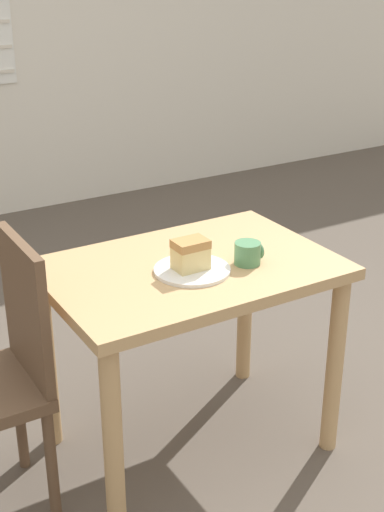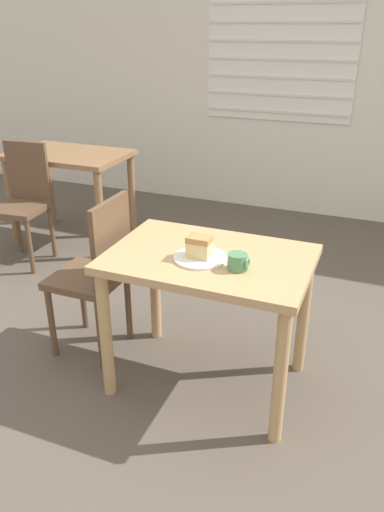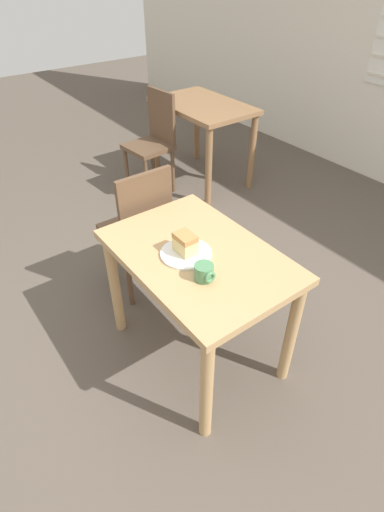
{
  "view_description": "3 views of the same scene",
  "coord_description": "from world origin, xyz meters",
  "px_view_note": "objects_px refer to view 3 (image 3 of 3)",
  "views": [
    {
      "loc": [
        -1.06,
        -1.63,
        1.69
      ],
      "look_at": [
        0.03,
        0.2,
        0.77
      ],
      "focal_mm": 50.0,
      "sensor_mm": 36.0,
      "label": 1
    },
    {
      "loc": [
        0.75,
        -1.78,
        1.72
      ],
      "look_at": [
        -0.02,
        0.15,
        0.75
      ],
      "focal_mm": 35.0,
      "sensor_mm": 36.0,
      "label": 2
    },
    {
      "loc": [
        1.25,
        -0.72,
        1.91
      ],
      "look_at": [
        0.06,
        0.17,
        0.74
      ],
      "focal_mm": 28.0,
      "sensor_mm": 36.0,
      "label": 3
    }
  ],
  "objects_px": {
    "plate": "(186,253)",
    "coffee_mug": "(204,272)",
    "chair_near_window": "(139,228)",
    "cake_slice": "(185,243)",
    "dining_table_far": "(203,118)",
    "chair_far_corner": "(153,140)",
    "dining_table_near": "(198,272)"
  },
  "relations": [
    {
      "from": "dining_table_near",
      "to": "chair_near_window",
      "type": "xyz_separation_m",
      "value": [
        -0.66,
        0.04,
        -0.11
      ]
    },
    {
      "from": "chair_far_corner",
      "to": "cake_slice",
      "type": "xyz_separation_m",
      "value": [
        1.79,
        -0.94,
        0.29
      ]
    },
    {
      "from": "cake_slice",
      "to": "dining_table_far",
      "type": "bearing_deg",
      "value": 139.91
    },
    {
      "from": "coffee_mug",
      "to": "dining_table_far",
      "type": "bearing_deg",
      "value": 142.23
    },
    {
      "from": "cake_slice",
      "to": "coffee_mug",
      "type": "xyz_separation_m",
      "value": [
        0.2,
        -0.04,
        -0.02
      ]
    },
    {
      "from": "dining_table_near",
      "to": "cake_slice",
      "type": "relative_size",
      "value": 8.74
    },
    {
      "from": "dining_table_near",
      "to": "plate",
      "type": "xyz_separation_m",
      "value": [
        -0.02,
        -0.05,
        0.13
      ]
    },
    {
      "from": "cake_slice",
      "to": "dining_table_near",
      "type": "bearing_deg",
      "value": 61.03
    },
    {
      "from": "chair_far_corner",
      "to": "dining_table_far",
      "type": "bearing_deg",
      "value": 73.67
    },
    {
      "from": "dining_table_far",
      "to": "dining_table_near",
      "type": "bearing_deg",
      "value": -38.52
    },
    {
      "from": "cake_slice",
      "to": "coffee_mug",
      "type": "bearing_deg",
      "value": -11.4
    },
    {
      "from": "dining_table_near",
      "to": "cake_slice",
      "type": "xyz_separation_m",
      "value": [
        -0.03,
        -0.05,
        0.19
      ]
    },
    {
      "from": "chair_far_corner",
      "to": "plate",
      "type": "bearing_deg",
      "value": -32.82
    },
    {
      "from": "dining_table_far",
      "to": "chair_near_window",
      "type": "relative_size",
      "value": 1.04
    },
    {
      "from": "chair_near_window",
      "to": "coffee_mug",
      "type": "relative_size",
      "value": 9.59
    },
    {
      "from": "dining_table_near",
      "to": "coffee_mug",
      "type": "height_order",
      "value": "coffee_mug"
    },
    {
      "from": "dining_table_far",
      "to": "chair_far_corner",
      "type": "relative_size",
      "value": 1.04
    },
    {
      "from": "dining_table_far",
      "to": "chair_near_window",
      "type": "bearing_deg",
      "value": -51.27
    },
    {
      "from": "dining_table_far",
      "to": "coffee_mug",
      "type": "height_order",
      "value": "coffee_mug"
    },
    {
      "from": "plate",
      "to": "coffee_mug",
      "type": "relative_size",
      "value": 2.61
    },
    {
      "from": "cake_slice",
      "to": "plate",
      "type": "bearing_deg",
      "value": -3.45
    },
    {
      "from": "dining_table_near",
      "to": "cake_slice",
      "type": "height_order",
      "value": "cake_slice"
    },
    {
      "from": "plate",
      "to": "coffee_mug",
      "type": "height_order",
      "value": "coffee_mug"
    },
    {
      "from": "dining_table_far",
      "to": "cake_slice",
      "type": "relative_size",
      "value": 8.77
    },
    {
      "from": "dining_table_near",
      "to": "chair_near_window",
      "type": "relative_size",
      "value": 1.04
    },
    {
      "from": "plate",
      "to": "cake_slice",
      "type": "height_order",
      "value": "cake_slice"
    },
    {
      "from": "dining_table_far",
      "to": "chair_far_corner",
      "type": "xyz_separation_m",
      "value": [
        -0.1,
        -0.49,
        -0.12
      ]
    },
    {
      "from": "chair_near_window",
      "to": "chair_far_corner",
      "type": "height_order",
      "value": "same"
    },
    {
      "from": "plate",
      "to": "cake_slice",
      "type": "xyz_separation_m",
      "value": [
        -0.01,
        0.0,
        0.06
      ]
    },
    {
      "from": "dining_table_near",
      "to": "chair_near_window",
      "type": "height_order",
      "value": "chair_near_window"
    },
    {
      "from": "dining_table_near",
      "to": "coffee_mug",
      "type": "bearing_deg",
      "value": -29.07
    },
    {
      "from": "cake_slice",
      "to": "coffee_mug",
      "type": "height_order",
      "value": "cake_slice"
    }
  ]
}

